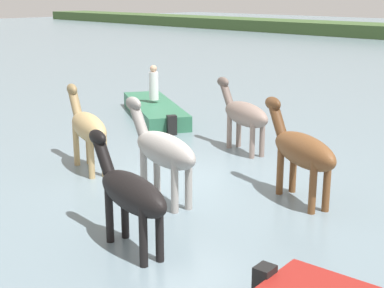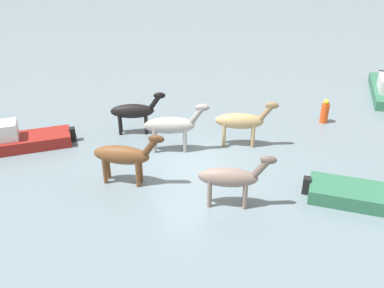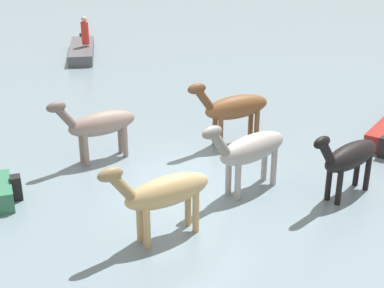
% 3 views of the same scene
% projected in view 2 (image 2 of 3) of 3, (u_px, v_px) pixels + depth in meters
% --- Properties ---
extents(ground_plane, '(160.52, 160.52, 0.00)m').
position_uv_depth(ground_plane, '(191.00, 164.00, 15.67)').
color(ground_plane, slate).
extents(horse_mid_herd, '(2.41, 1.07, 1.88)m').
position_uv_depth(horse_mid_herd, '(231.00, 178.00, 12.91)').
color(horse_mid_herd, gray).
rests_on(horse_mid_herd, ground_plane).
extents(horse_rear_stallion, '(2.50, 1.32, 1.98)m').
position_uv_depth(horse_rear_stallion, '(124.00, 155.00, 14.05)').
color(horse_rear_stallion, brown).
rests_on(horse_rear_stallion, ground_plane).
extents(horse_chestnut_trailing, '(2.50, 1.10, 1.94)m').
position_uv_depth(horse_chestnut_trailing, '(242.00, 121.00, 16.54)').
color(horse_chestnut_trailing, tan).
rests_on(horse_chestnut_trailing, ground_plane).
extents(horse_lead, '(2.59, 0.93, 2.00)m').
position_uv_depth(horse_lead, '(172.00, 125.00, 16.12)').
color(horse_lead, '#9E9993').
rests_on(horse_lead, ground_plane).
extents(horse_dark_mare, '(2.39, 0.81, 1.84)m').
position_uv_depth(horse_dark_mare, '(134.00, 111.00, 17.55)').
color(horse_dark_mare, black).
rests_on(horse_dark_mare, ground_plane).
extents(boat_skiff_near, '(4.75, 1.77, 1.33)m').
position_uv_depth(boat_skiff_near, '(11.00, 142.00, 16.57)').
color(boat_skiff_near, maroon).
rests_on(boat_skiff_near, ground_plane).
extents(buoy_channel_marker, '(0.36, 0.36, 1.14)m').
position_uv_depth(buoy_channel_marker, '(325.00, 112.00, 18.74)').
color(buoy_channel_marker, '#E54C19').
rests_on(buoy_channel_marker, ground_plane).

